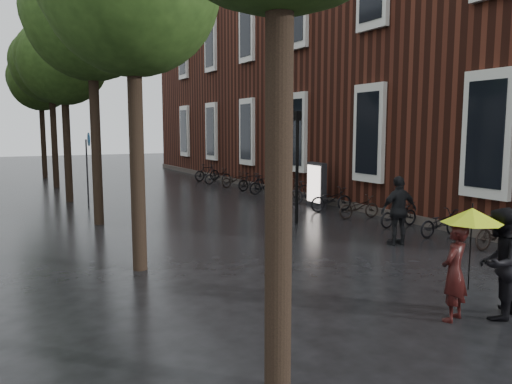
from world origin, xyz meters
TOP-DOWN VIEW (x-y plane):
  - brick_building at (10.47, 19.46)m, footprint 10.20×33.20m
  - street_trees at (-3.99, 15.91)m, footprint 4.33×34.03m
  - person_burgundy at (-0.29, 1.59)m, footprint 0.69×0.56m
  - person_black at (0.47, 1.34)m, footprint 1.10×0.97m
  - lime_umbrella at (-0.01, 1.54)m, footprint 0.99×0.99m
  - pedestrian_walking at (2.80, 6.12)m, footprint 1.16×0.60m
  - parked_bicycles at (4.63, 14.66)m, footprint 2.06×20.28m
  - ad_lightbox at (4.62, 12.69)m, footprint 0.28×1.20m
  - lamp_post at (1.98, 10.00)m, footprint 0.19×0.19m
  - cycle_sign at (-3.49, 17.24)m, footprint 0.16×0.55m

SIDE VIEW (x-z plane):
  - parked_bicycles at x=4.63m, z-range -0.06..0.97m
  - person_burgundy at x=-0.29m, z-range 0.00..1.63m
  - ad_lightbox at x=4.62m, z-range 0.00..1.82m
  - person_black at x=0.47m, z-range 0.00..1.87m
  - pedestrian_walking at x=2.80m, z-range 0.00..1.89m
  - lime_umbrella at x=-0.01m, z-range 1.02..2.48m
  - cycle_sign at x=-3.49m, z-range 0.49..3.50m
  - lamp_post at x=1.98m, z-range 0.40..4.13m
  - brick_building at x=10.47m, z-range -0.01..11.99m
  - street_trees at x=-3.99m, z-range 1.88..10.79m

